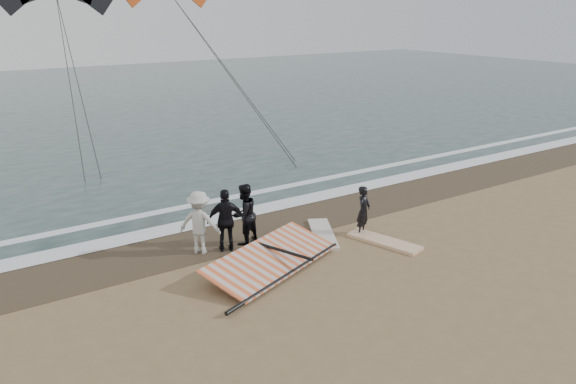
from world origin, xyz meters
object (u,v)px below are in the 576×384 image
object	(u,v)px
board_cream	(323,234)
sail_rig	(267,260)
man_main	(364,210)
board_white	(384,241)

from	to	relation	value
board_cream	sail_rig	bearing A→B (deg)	-132.42
man_main	sail_rig	world-z (taller)	man_main
man_main	board_white	size ratio (longest dim) A/B	0.67
sail_rig	man_main	bearing A→B (deg)	5.22
board_cream	man_main	bearing A→B (deg)	0.82
board_cream	sail_rig	xyz separation A→B (m)	(-2.61, -0.92, 0.15)
board_white	man_main	bearing A→B (deg)	79.16
board_cream	board_white	bearing A→B (deg)	-22.62
man_main	sail_rig	bearing A→B (deg)	158.22
sail_rig	board_white	bearing A→B (deg)	-8.33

